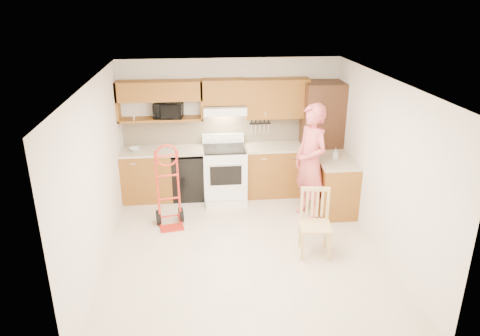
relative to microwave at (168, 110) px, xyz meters
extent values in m
cube|color=beige|center=(1.11, -2.08, -1.64)|extent=(4.00, 4.50, 0.02)
cube|color=white|center=(1.11, -2.08, 0.88)|extent=(4.00, 4.50, 0.02)
cube|color=beige|center=(1.11, 0.17, -0.38)|extent=(4.00, 0.02, 2.50)
cube|color=beige|center=(1.11, -4.34, -0.38)|extent=(4.00, 0.02, 2.50)
cube|color=beige|center=(-0.90, -2.08, -0.38)|extent=(0.02, 4.50, 2.50)
cube|color=beige|center=(3.12, -2.08, -0.38)|extent=(0.02, 4.50, 2.50)
cube|color=beige|center=(1.11, 0.15, -0.43)|extent=(3.92, 0.03, 0.55)
cube|color=brown|center=(-0.44, -0.14, -1.18)|extent=(0.90, 0.60, 0.90)
cube|color=black|center=(0.31, -0.14, -1.20)|extent=(0.60, 0.60, 0.85)
cube|color=brown|center=(1.94, -0.14, -1.18)|extent=(1.14, 0.60, 0.90)
cube|color=#BAAC98|center=(-0.14, -0.13, -0.71)|extent=(1.50, 0.63, 0.04)
cube|color=#BAAC98|center=(1.94, -0.13, -0.71)|extent=(1.14, 0.63, 0.04)
cube|color=brown|center=(2.81, -0.94, -1.18)|extent=(0.60, 1.00, 0.90)
cube|color=#BAAC98|center=(2.81, -0.94, -0.71)|extent=(0.63, 1.00, 0.04)
cube|color=#502F1A|center=(2.76, -0.14, -0.58)|extent=(0.70, 0.60, 2.10)
cube|color=brown|center=(-0.14, 0.00, 0.35)|extent=(1.50, 0.33, 0.34)
cube|color=brown|center=(-0.14, 0.00, -0.16)|extent=(1.50, 0.33, 0.04)
cube|color=brown|center=(0.99, 0.00, 0.31)|extent=(0.76, 0.33, 0.44)
cube|color=brown|center=(1.94, 0.00, 0.17)|extent=(1.14, 0.33, 0.70)
cube|color=white|center=(0.99, -0.06, 0.00)|extent=(0.76, 0.46, 0.14)
imported|color=black|center=(0.00, 0.00, 0.00)|extent=(0.54, 0.40, 0.28)
imported|color=#CA5356|center=(2.32, -1.14, -0.65)|extent=(0.68, 0.83, 1.96)
imported|color=white|center=(2.81, -0.89, -0.60)|extent=(0.10, 0.10, 0.18)
imported|color=white|center=(-0.61, -0.14, -0.66)|extent=(0.29, 0.29, 0.05)
camera|label=1|loc=(0.46, -7.86, 1.94)|focal=33.60mm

